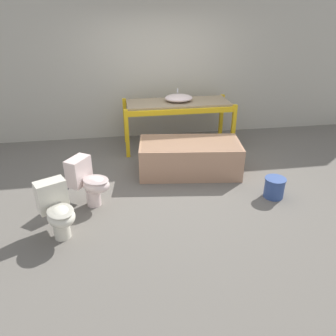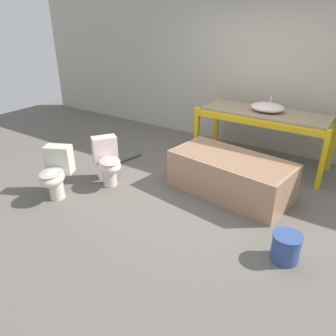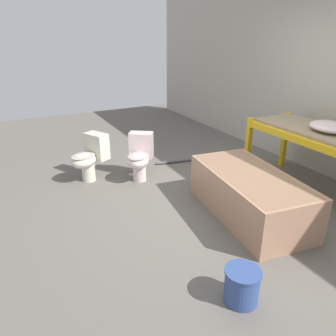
# 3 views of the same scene
# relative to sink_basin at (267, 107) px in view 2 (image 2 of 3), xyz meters

# --- Properties ---
(ground_plane) EXTENTS (12.00, 12.00, 0.00)m
(ground_plane) POSITION_rel_sink_basin_xyz_m (-0.33, -1.27, -0.96)
(ground_plane) COLOR #666059
(warehouse_wall_rear) EXTENTS (10.80, 0.08, 3.20)m
(warehouse_wall_rear) POSITION_rel_sink_basin_xyz_m (-0.33, 0.71, 0.64)
(warehouse_wall_rear) COLOR #B2AD9E
(warehouse_wall_rear) RESTS_ON ground_plane
(shelving_rack) EXTENTS (2.06, 0.83, 0.89)m
(shelving_rack) POSITION_rel_sink_basin_xyz_m (-0.02, -0.02, -0.19)
(shelving_rack) COLOR yellow
(shelving_rack) RESTS_ON ground_plane
(sink_basin) EXTENTS (0.52, 0.45, 0.21)m
(sink_basin) POSITION_rel_sink_basin_xyz_m (0.00, 0.00, 0.00)
(sink_basin) COLOR silver
(sink_basin) RESTS_ON shelving_rack
(bathtub_main) EXTENTS (1.72, 0.99, 0.54)m
(bathtub_main) POSITION_rel_sink_basin_xyz_m (-0.03, -1.19, -0.65)
(bathtub_main) COLOR tan
(bathtub_main) RESTS_ON ground_plane
(toilet_near) EXTENTS (0.55, 0.65, 0.68)m
(toilet_near) POSITION_rel_sink_basin_xyz_m (-1.94, -2.59, -0.59)
(toilet_near) COLOR silver
(toilet_near) RESTS_ON ground_plane
(toilet_far) EXTENTS (0.65, 0.59, 0.68)m
(toilet_far) POSITION_rel_sink_basin_xyz_m (-1.61, -1.93, -0.59)
(toilet_far) COLOR silver
(toilet_far) RESTS_ON ground_plane
(bucket_white) EXTENTS (0.30, 0.30, 0.30)m
(bucket_white) POSITION_rel_sink_basin_xyz_m (1.02, -2.16, -0.80)
(bucket_white) COLOR #334C8C
(bucket_white) RESTS_ON ground_plane
(loose_pipe) EXTENTS (0.17, 0.63, 0.05)m
(loose_pipe) POSITION_rel_sink_basin_xyz_m (-1.93, -1.17, -0.93)
(loose_pipe) COLOR #4C4C51
(loose_pipe) RESTS_ON ground_plane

